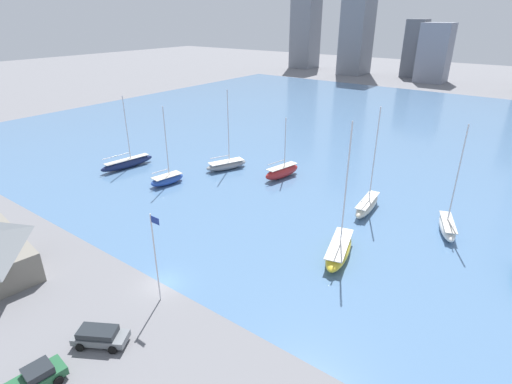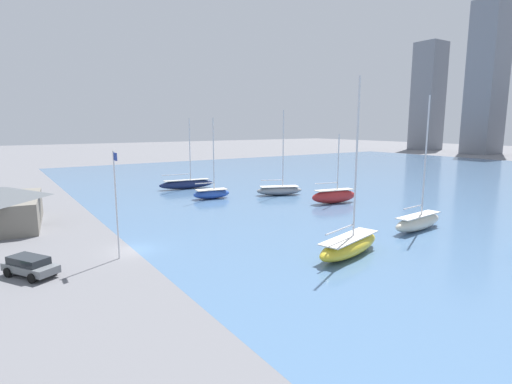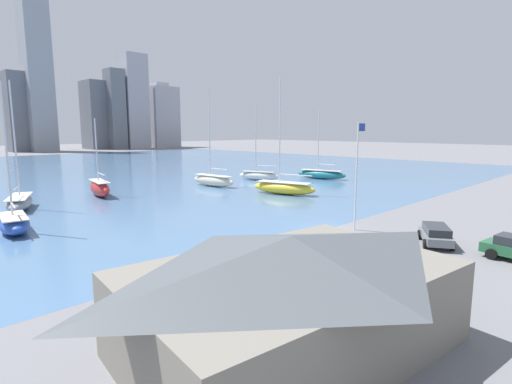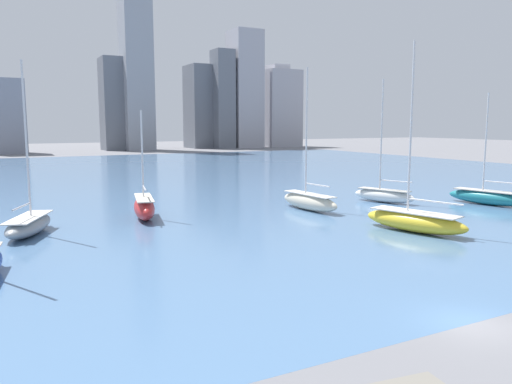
{
  "view_description": "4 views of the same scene",
  "coord_description": "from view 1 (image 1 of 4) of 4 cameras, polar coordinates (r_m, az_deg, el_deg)",
  "views": [
    {
      "loc": [
        29.49,
        -22.55,
        27.04
      ],
      "look_at": [
        -0.4,
        17.62,
        4.58
      ],
      "focal_mm": 28.0,
      "sensor_mm": 36.0,
      "label": 1
    },
    {
      "loc": [
        38.32,
        -10.98,
        12.17
      ],
      "look_at": [
        -0.43,
        14.8,
        4.39
      ],
      "focal_mm": 28.0,
      "sensor_mm": 36.0,
      "label": 2
    },
    {
      "loc": [
        -30.31,
        -20.92,
        9.24
      ],
      "look_at": [
        3.87,
        13.1,
        1.71
      ],
      "focal_mm": 28.0,
      "sensor_mm": 36.0,
      "label": 3
    },
    {
      "loc": [
        -19.58,
        -15.34,
        9.47
      ],
      "look_at": [
        -2.46,
        17.27,
        4.43
      ],
      "focal_mm": 35.0,
      "sensor_mm": 36.0,
      "label": 4
    }
  ],
  "objects": [
    {
      "name": "ground_plane",
      "position": [
        45.93,
        -13.15,
        -12.66
      ],
      "size": [
        500.0,
        500.0,
        0.0
      ],
      "primitive_type": "plane",
      "color": "slate"
    },
    {
      "name": "harbor_water",
      "position": [
        100.83,
        18.42,
        7.36
      ],
      "size": [
        180.0,
        140.0,
        0.0
      ],
      "color": "#4C7099",
      "rests_on": "ground_plane"
    },
    {
      "name": "flag_pole",
      "position": [
        40.68,
        -14.15,
        -8.72
      ],
      "size": [
        1.24,
        0.14,
        9.96
      ],
      "color": "silver",
      "rests_on": "ground_plane"
    },
    {
      "name": "distant_city_skyline",
      "position": [
        192.85,
        32.08,
        19.94
      ],
      "size": [
        186.5,
        22.93,
        74.55
      ],
      "color": "slate",
      "rests_on": "ground_plane"
    },
    {
      "name": "sailboat_blue",
      "position": [
        70.54,
        -12.57,
        1.82
      ],
      "size": [
        3.41,
        6.6,
        13.42
      ],
      "rotation": [
        0.0,
        0.0,
        -0.15
      ],
      "color": "#284CA8",
      "rests_on": "harbor_water"
    },
    {
      "name": "sailboat_white",
      "position": [
        59.6,
        25.66,
        -4.38
      ],
      "size": [
        4.44,
        8.02,
        14.75
      ],
      "rotation": [
        0.0,
        0.0,
        0.35
      ],
      "color": "white",
      "rests_on": "harbor_water"
    },
    {
      "name": "sailboat_yellow",
      "position": [
        49.73,
        11.77,
        -7.97
      ],
      "size": [
        4.98,
        10.0,
        16.57
      ],
      "rotation": [
        0.0,
        0.0,
        0.26
      ],
      "color": "yellow",
      "rests_on": "harbor_water"
    },
    {
      "name": "sailboat_navy",
      "position": [
        80.16,
        -17.91,
        3.99
      ],
      "size": [
        3.11,
        10.92,
        13.55
      ],
      "rotation": [
        0.0,
        0.0,
        -0.13
      ],
      "color": "#19234C",
      "rests_on": "harbor_water"
    },
    {
      "name": "sailboat_cream",
      "position": [
        61.58,
        15.6,
        -1.75
      ],
      "size": [
        2.72,
        9.08,
        15.54
      ],
      "rotation": [
        0.0,
        0.0,
        0.09
      ],
      "color": "beige",
      "rests_on": "harbor_water"
    },
    {
      "name": "sailboat_red",
      "position": [
        71.65,
        3.74,
        2.94
      ],
      "size": [
        3.52,
        8.12,
        10.82
      ],
      "rotation": [
        0.0,
        0.0,
        -0.2
      ],
      "color": "#B72828",
      "rests_on": "harbor_water"
    },
    {
      "name": "sailboat_gray",
      "position": [
        75.8,
        -4.25,
        3.93
      ],
      "size": [
        5.52,
        8.55,
        14.8
      ],
      "rotation": [
        0.0,
        0.0,
        -0.4
      ],
      "color": "gray",
      "rests_on": "harbor_water"
    },
    {
      "name": "parked_pickup_green",
      "position": [
        38.63,
        -29.16,
        -22.32
      ],
      "size": [
        2.78,
        5.01,
        1.76
      ],
      "rotation": [
        0.0,
        0.0,
        -0.12
      ],
      "color": "#235B38",
      "rests_on": "ground_plane"
    },
    {
      "name": "parked_wagon_gray",
      "position": [
        40.12,
        -21.43,
        -18.58
      ],
      "size": [
        5.08,
        4.1,
        1.61
      ],
      "rotation": [
        0.0,
        0.0,
        -1.03
      ],
      "color": "slate",
      "rests_on": "ground_plane"
    }
  ]
}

